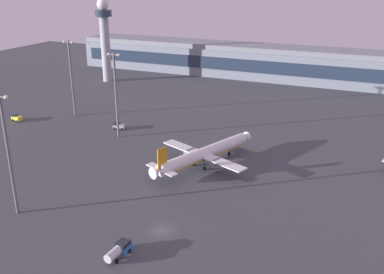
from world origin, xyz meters
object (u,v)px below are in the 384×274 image
Objects in this scene: cargo_loader at (17,118)px; maintenance_van at (119,126)px; control_tower at (105,34)px; apron_light_west at (71,74)px; airplane_near_gate at (204,154)px; fuel_truck at (119,250)px; apron_light_central at (116,90)px; apron_light_east at (8,148)px.

cargo_loader and maintenance_van have the same top height.
control_tower is 8.92× the size of cargo_loader.
maintenance_van is at bearing -15.51° from apron_light_west.
fuel_truck is (0.97, -45.21, -2.27)m from airplane_near_gate.
control_tower is at bearing 128.67° from fuel_truck.
apron_light_central is at bearing -53.74° from control_tower.
control_tower reaches higher than cargo_loader.
airplane_near_gate is 1.27× the size of apron_light_west.
cargo_loader is at bearing -165.12° from airplane_near_gate.
control_tower is at bearing 30.60° from maintenance_van.
apron_light_east is (5.81, -50.91, -0.01)m from apron_light_central.
fuel_truck is 95.92m from cargo_loader.
apron_light_east is (54.43, -117.19, -7.17)m from control_tower.
apron_light_east is 72.38m from apron_light_west.
cargo_loader is 0.16× the size of apron_light_east.
airplane_near_gate is 5.58× the size of fuel_truck.
apron_light_west is at bearing -36.01° from cargo_loader.
maintenance_van is 60.09m from apron_light_east.
control_tower is 6.18× the size of fuel_truck.
control_tower is 1.11× the size of airplane_near_gate.
apron_light_east reaches higher than maintenance_van.
apron_light_west reaches higher than fuel_truck.
apron_light_east is at bearing 175.08° from fuel_truck.
fuel_truck is 33.34m from apron_light_east.
control_tower reaches higher than apron_light_west.
cargo_loader is 71.59m from apron_light_east.
airplane_near_gate is 38.06m from apron_light_central.
control_tower reaches higher than apron_light_central.
control_tower is 1.41× the size of apron_light_west.
airplane_near_gate is (83.18, -76.68, -19.27)m from control_tower.
maintenance_van is at bearing -67.66° from cargo_loader.
control_tower reaches higher than fuel_truck.
apron_light_west is at bearing 154.59° from apron_light_central.
apron_light_central is at bearing -77.24° from cargo_loader.
maintenance_van is at bearing 99.60° from apron_light_east.
maintenance_van is 28.85m from apron_light_west.
apron_light_west reaches higher than maintenance_van.
fuel_truck is 0.23× the size of apron_light_central.
cargo_loader is at bearing 149.19° from fuel_truck.
airplane_near_gate reaches higher than fuel_truck.
control_tower is 57.45m from apron_light_west.
airplane_near_gate reaches higher than maintenance_van.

